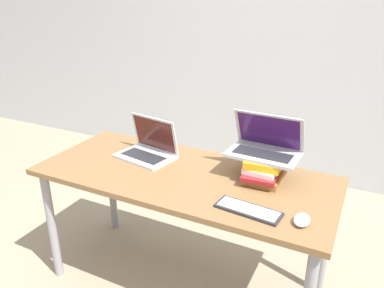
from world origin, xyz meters
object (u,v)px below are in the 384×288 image
object	(u,v)px
mouse	(302,220)
book_stack	(264,169)
laptop_on_books	(265,146)
laptop_left	(148,149)
wireless_keyboard	(248,210)

from	to	relation	value
mouse	book_stack	bearing A→B (deg)	129.20
laptop_on_books	mouse	bearing A→B (deg)	-52.59
laptop_left	mouse	world-z (taller)	laptop_left
laptop_on_books	wireless_keyboard	size ratio (longest dim) A/B	1.22
laptop_left	book_stack	bearing A→B (deg)	1.76
laptop_left	mouse	xyz separation A→B (m)	(0.95, -0.30, -0.03)
wireless_keyboard	book_stack	bearing A→B (deg)	95.11
wireless_keyboard	mouse	bearing A→B (deg)	2.64
book_stack	wireless_keyboard	bearing A→B (deg)	-84.89
laptop_left	mouse	size ratio (longest dim) A/B	3.48
laptop_left	laptop_on_books	distance (m)	0.69
wireless_keyboard	laptop_left	bearing A→B (deg)	156.83
laptop_left	mouse	distance (m)	1.00
laptop_left	wireless_keyboard	bearing A→B (deg)	-23.17
laptop_on_books	wireless_keyboard	distance (m)	0.40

